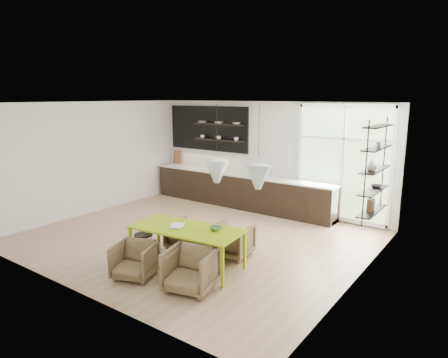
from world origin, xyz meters
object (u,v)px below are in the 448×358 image
(armchair_front_left, at_px, (135,260))
(wire_stool, at_px, (144,243))
(dining_table, at_px, (187,231))
(armchair_back_left, at_px, (185,236))
(armchair_front_right, at_px, (191,269))
(armchair_back_right, at_px, (233,240))

(armchair_front_left, relative_size, wire_stool, 1.41)
(dining_table, relative_size, armchair_front_left, 3.14)
(armchair_front_left, bearing_deg, armchair_back_left, 73.98)
(armchair_front_left, height_order, armchair_front_right, armchair_front_right)
(armchair_back_left, relative_size, armchair_front_right, 0.86)
(armchair_back_left, xyz_separation_m, armchair_front_right, (1.19, -1.23, 0.05))
(dining_table, relative_size, armchair_front_right, 2.77)
(dining_table, distance_m, wire_stool, 1.02)
(dining_table, distance_m, armchair_front_right, 0.96)
(armchair_back_right, distance_m, wire_stool, 1.70)
(dining_table, bearing_deg, armchair_back_right, 60.07)
(armchair_back_right, xyz_separation_m, armchair_front_right, (0.25, -1.54, 0.02))
(armchair_back_right, bearing_deg, armchair_back_left, 12.01)
(armchair_front_right, distance_m, wire_stool, 1.62)
(dining_table, xyz_separation_m, armchair_back_right, (0.38, 0.90, -0.36))
(armchair_back_left, distance_m, armchair_front_right, 1.71)
(dining_table, xyz_separation_m, armchair_front_left, (-0.44, -0.85, -0.38))
(dining_table, bearing_deg, armchair_front_right, -52.11)
(armchair_front_left, bearing_deg, wire_stool, 105.42)
(armchair_back_left, bearing_deg, dining_table, 139.81)
(armchair_front_left, bearing_deg, armchair_front_right, -9.58)
(armchair_front_right, bearing_deg, armchair_back_right, 85.02)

